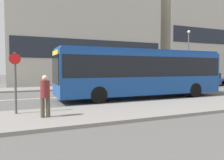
{
  "coord_description": "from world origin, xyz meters",
  "views": [
    {
      "loc": [
        -4.75,
        -14.78,
        1.94
      ],
      "look_at": [
        0.73,
        -1.99,
        1.21
      ],
      "focal_mm": 35.0,
      "sensor_mm": 36.0,
      "label": 1
    }
  ],
  "objects_px": {
    "parked_car_0": "(208,80)",
    "pedestrian_near_stop": "(45,94)",
    "bus_stop_sign": "(15,78)",
    "street_lamp": "(188,51)",
    "city_bus": "(141,71)"
  },
  "relations": [
    {
      "from": "city_bus",
      "to": "parked_car_0",
      "type": "relative_size",
      "value": 2.64
    },
    {
      "from": "city_bus",
      "to": "parked_car_0",
      "type": "xyz_separation_m",
      "value": [
        11.94,
        5.64,
        -1.14
      ]
    },
    {
      "from": "bus_stop_sign",
      "to": "street_lamp",
      "type": "relative_size",
      "value": 0.39
    },
    {
      "from": "pedestrian_near_stop",
      "to": "street_lamp",
      "type": "bearing_deg",
      "value": -142.68
    },
    {
      "from": "city_bus",
      "to": "bus_stop_sign",
      "type": "distance_m",
      "value": 8.18
    },
    {
      "from": "bus_stop_sign",
      "to": "street_lamp",
      "type": "xyz_separation_m",
      "value": [
        18.8,
        10.95,
        2.47
      ]
    },
    {
      "from": "city_bus",
      "to": "street_lamp",
      "type": "height_order",
      "value": "street_lamp"
    },
    {
      "from": "parked_car_0",
      "to": "city_bus",
      "type": "bearing_deg",
      "value": -154.72
    },
    {
      "from": "parked_car_0",
      "to": "bus_stop_sign",
      "type": "height_order",
      "value": "bus_stop_sign"
    },
    {
      "from": "city_bus",
      "to": "street_lamp",
      "type": "xyz_separation_m",
      "value": [
        11.2,
        7.94,
        2.24
      ]
    },
    {
      "from": "city_bus",
      "to": "bus_stop_sign",
      "type": "xyz_separation_m",
      "value": [
        -7.6,
        -3.01,
        -0.23
      ]
    },
    {
      "from": "pedestrian_near_stop",
      "to": "parked_car_0",
      "type": "bearing_deg",
      "value": -149.04
    },
    {
      "from": "pedestrian_near_stop",
      "to": "bus_stop_sign",
      "type": "distance_m",
      "value": 1.62
    },
    {
      "from": "parked_car_0",
      "to": "pedestrian_near_stop",
      "type": "bearing_deg",
      "value": -152.18
    },
    {
      "from": "city_bus",
      "to": "bus_stop_sign",
      "type": "height_order",
      "value": "city_bus"
    }
  ]
}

